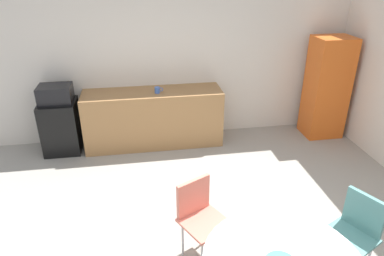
% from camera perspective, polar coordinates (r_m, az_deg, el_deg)
% --- Properties ---
extents(wall_back, '(6.00, 0.10, 2.60)m').
position_cam_1_polar(wall_back, '(5.72, -3.74, 11.05)').
color(wall_back, silver).
rests_on(wall_back, ground_plane).
extents(counter_block, '(2.16, 0.60, 0.90)m').
position_cam_1_polar(counter_block, '(5.65, -6.26, 1.62)').
color(counter_block, '#9E7042').
rests_on(counter_block, ground_plane).
extents(mini_fridge, '(0.54, 0.54, 0.81)m').
position_cam_1_polar(mini_fridge, '(5.80, -20.50, 0.21)').
color(mini_fridge, black).
rests_on(mini_fridge, ground_plane).
extents(microwave, '(0.48, 0.38, 0.26)m').
position_cam_1_polar(microwave, '(5.60, -21.34, 5.18)').
color(microwave, black).
rests_on(microwave, mini_fridge).
extents(locker_cabinet, '(0.60, 0.50, 1.67)m').
position_cam_1_polar(locker_cabinet, '(6.23, 21.04, 6.11)').
color(locker_cabinet, orange).
rests_on(locker_cabinet, ground_plane).
extents(chair_coral, '(0.57, 0.57, 0.83)m').
position_cam_1_polar(chair_coral, '(3.53, 1.14, -13.29)').
color(chair_coral, silver).
rests_on(chair_coral, ground_plane).
extents(chair_teal, '(0.56, 0.56, 0.83)m').
position_cam_1_polar(chair_teal, '(3.68, 25.11, -14.30)').
color(chair_teal, silver).
rests_on(chair_teal, ground_plane).
extents(mug_white, '(0.13, 0.08, 0.09)m').
position_cam_1_polar(mug_white, '(5.40, -5.63, 6.18)').
color(mug_white, '#3F66BF').
rests_on(mug_white, counter_block).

